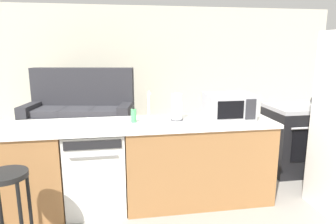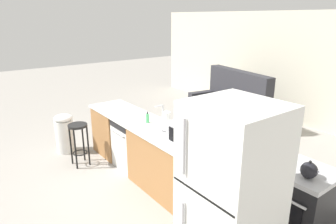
{
  "view_description": "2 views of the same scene",
  "coord_description": "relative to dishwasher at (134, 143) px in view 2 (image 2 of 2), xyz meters",
  "views": [
    {
      "loc": [
        -0.0,
        -2.99,
        1.65
      ],
      "look_at": [
        0.61,
        0.66,
        0.86
      ],
      "focal_mm": 32.0,
      "sensor_mm": 36.0,
      "label": 1
    },
    {
      "loc": [
        3.82,
        -2.33,
        2.46
      ],
      "look_at": [
        0.02,
        0.51,
        0.94
      ],
      "focal_mm": 32.0,
      "sensor_mm": 36.0,
      "label": 2
    }
  ],
  "objects": [
    {
      "name": "ground_plane",
      "position": [
        0.25,
        0.0,
        -0.42
      ],
      "size": [
        24.0,
        24.0,
        0.0
      ],
      "primitive_type": "plane",
      "color": "gray"
    },
    {
      "name": "wall_back",
      "position": [
        0.55,
        4.2,
        0.88
      ],
      "size": [
        10.0,
        0.06,
        2.6
      ],
      "color": "beige",
      "rests_on": "ground_plane"
    },
    {
      "name": "kitchen_counter",
      "position": [
        0.49,
        0.0,
        -0.0
      ],
      "size": [
        2.94,
        0.66,
        0.9
      ],
      "color": "#9E6B3D",
      "rests_on": "ground_plane"
    },
    {
      "name": "dishwasher",
      "position": [
        0.0,
        0.0,
        0.0
      ],
      "size": [
        0.58,
        0.61,
        0.84
      ],
      "color": "silver",
      "rests_on": "ground_plane"
    },
    {
      "name": "stove_range",
      "position": [
        2.6,
        0.55,
        0.03
      ],
      "size": [
        0.76,
        0.68,
        0.9
      ],
      "color": "black",
      "rests_on": "ground_plane"
    },
    {
      "name": "refrigerator",
      "position": [
        2.6,
        -0.55,
        0.49
      ],
      "size": [
        0.72,
        0.73,
        1.82
      ],
      "color": "white",
      "rests_on": "ground_plane"
    },
    {
      "name": "microwave",
      "position": [
        1.41,
        -0.0,
        0.62
      ],
      "size": [
        0.5,
        0.37,
        0.28
      ],
      "color": "#B7B7BC",
      "rests_on": "kitchen_counter"
    },
    {
      "name": "sink_faucet",
      "position": [
        0.57,
        0.18,
        0.61
      ],
      "size": [
        0.07,
        0.18,
        0.3
      ],
      "color": "silver",
      "rests_on": "kitchen_counter"
    },
    {
      "name": "paper_towel_roll",
      "position": [
        0.85,
        0.05,
        0.62
      ],
      "size": [
        0.14,
        0.14,
        0.28
      ],
      "color": "#4C4C51",
      "rests_on": "kitchen_counter"
    },
    {
      "name": "soap_bottle",
      "position": [
        0.4,
        0.02,
        0.55
      ],
      "size": [
        0.06,
        0.06,
        0.18
      ],
      "color": "#4CB266",
      "rests_on": "kitchen_counter"
    },
    {
      "name": "kettle",
      "position": [
        2.77,
        0.42,
        0.56
      ],
      "size": [
        0.21,
        0.17,
        0.19
      ],
      "color": "black",
      "rests_on": "stove_range"
    },
    {
      "name": "bar_stool",
      "position": [
        -0.61,
        -0.73,
        0.11
      ],
      "size": [
        0.32,
        0.32,
        0.74
      ],
      "color": "black",
      "rests_on": "ground_plane"
    },
    {
      "name": "trash_bin",
      "position": [
        -1.29,
        -0.75,
        -0.04
      ],
      "size": [
        0.35,
        0.35,
        0.74
      ],
      "color": "white",
      "rests_on": "ground_plane"
    },
    {
      "name": "couch",
      "position": [
        -0.48,
        2.9,
        -0.03
      ],
      "size": [
        2.13,
        1.25,
        1.27
      ],
      "color": "#2D2D33",
      "rests_on": "ground_plane"
    }
  ]
}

